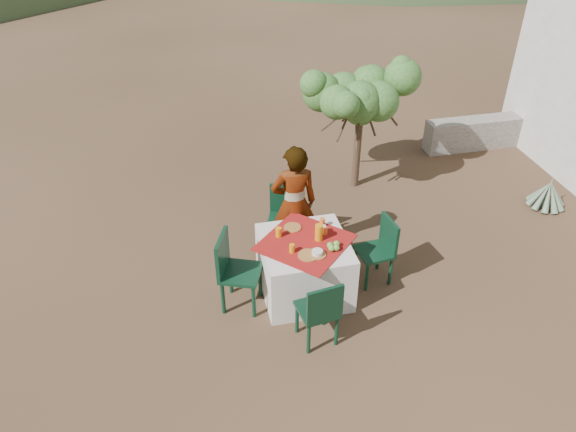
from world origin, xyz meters
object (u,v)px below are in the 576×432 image
object	(u,v)px
person	(294,204)
agave	(548,195)
chair_far	(284,214)
juice_pitcher	(319,232)
chair_near	(320,310)
chair_left	(234,268)
chair_right	(380,247)
shrub_tree	(363,101)
table	(304,267)

from	to	relation	value
person	agave	xyz separation A→B (m)	(4.01, 0.32, -0.61)
chair_far	juice_pitcher	size ratio (longest dim) A/B	4.29
chair_near	chair_left	size ratio (longest dim) A/B	0.90
chair_near	chair_left	distance (m)	1.17
chair_right	person	bearing A→B (deg)	-133.83
chair_far	juice_pitcher	world-z (taller)	juice_pitcher
chair_far	agave	bearing A→B (deg)	19.62
chair_left	shrub_tree	world-z (taller)	shrub_tree
chair_near	chair_right	xyz separation A→B (m)	(1.02, 0.91, -0.01)
person	shrub_tree	distance (m)	2.23
agave	juice_pitcher	bearing A→B (deg)	-164.90
table	chair_far	xyz separation A→B (m)	(-0.03, 1.01, 0.11)
agave	juice_pitcher	world-z (taller)	juice_pitcher
table	shrub_tree	world-z (taller)	shrub_tree
chair_near	person	distance (m)	1.64
juice_pitcher	chair_left	bearing A→B (deg)	-177.47
juice_pitcher	shrub_tree	bearing A→B (deg)	60.87
table	shrub_tree	xyz separation A→B (m)	(1.46, 2.34, 1.04)
person	juice_pitcher	xyz separation A→B (m)	(0.13, -0.72, 0.05)
shrub_tree	agave	xyz separation A→B (m)	(2.59, -1.28, -1.22)
chair_near	shrub_tree	size ratio (longest dim) A/B	0.49
chair_right	agave	world-z (taller)	chair_right
table	chair_near	distance (m)	0.88
chair_left	agave	world-z (taller)	chair_left
table	juice_pitcher	world-z (taller)	juice_pitcher
table	person	distance (m)	0.86
table	person	bearing A→B (deg)	87.13
agave	juice_pitcher	size ratio (longest dim) A/B	2.94
table	juice_pitcher	xyz separation A→B (m)	(0.17, 0.01, 0.49)
chair_near	chair_right	distance (m)	1.37
table	person	world-z (taller)	person
chair_left	shrub_tree	size ratio (longest dim) A/B	0.55
juice_pitcher	table	bearing A→B (deg)	-176.16
chair_far	chair_right	bearing A→B (deg)	-25.01
chair_near	juice_pitcher	size ratio (longest dim) A/B	4.31
chair_right	agave	distance (m)	3.26
table	person	xyz separation A→B (m)	(0.04, 0.74, 0.44)
table	juice_pitcher	size ratio (longest dim) A/B	6.30
chair_right	juice_pitcher	xyz separation A→B (m)	(-0.80, -0.03, 0.38)
chair_far	chair_near	xyz separation A→B (m)	(-0.01, -1.88, 0.00)
chair_near	agave	world-z (taller)	chair_near
chair_near	shrub_tree	xyz separation A→B (m)	(1.51, 3.21, 0.93)
agave	shrub_tree	bearing A→B (deg)	153.69
chair_left	shrub_tree	bearing A→B (deg)	-22.70
juice_pitcher	person	bearing A→B (deg)	100.26
chair_right	person	size ratio (longest dim) A/B	0.54
shrub_tree	juice_pitcher	world-z (taller)	shrub_tree
table	chair_left	distance (m)	0.88
chair_left	juice_pitcher	size ratio (longest dim) A/B	4.77
chair_near	juice_pitcher	world-z (taller)	juice_pitcher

